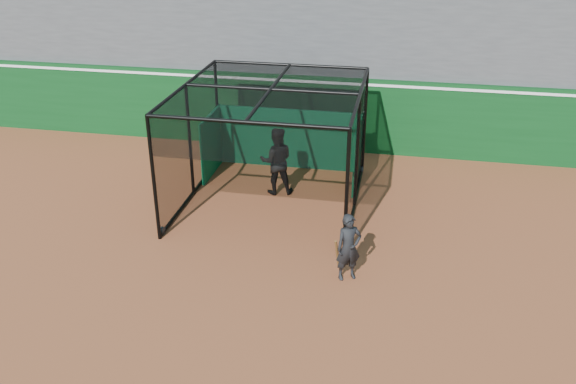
# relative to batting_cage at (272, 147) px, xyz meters

# --- Properties ---
(ground) EXTENTS (120.00, 120.00, 0.00)m
(ground) POSITION_rel_batting_cage_xyz_m (-0.01, -4.20, -1.62)
(ground) COLOR brown
(ground) RESTS_ON ground
(outfield_wall) EXTENTS (50.00, 0.50, 2.50)m
(outfield_wall) POSITION_rel_batting_cage_xyz_m (-0.01, 4.30, -0.33)
(outfield_wall) COLOR #0B3C16
(outfield_wall) RESTS_ON ground
(batting_cage) EXTENTS (4.74, 5.31, 3.24)m
(batting_cage) POSITION_rel_batting_cage_xyz_m (0.00, 0.00, 0.00)
(batting_cage) COLOR black
(batting_cage) RESTS_ON ground
(batter) EXTENTS (1.11, 0.96, 1.97)m
(batter) POSITION_rel_batting_cage_xyz_m (0.01, 0.56, -0.63)
(batter) COLOR black
(batter) RESTS_ON ground
(on_deck_player) EXTENTS (0.69, 0.60, 1.58)m
(on_deck_player) POSITION_rel_batting_cage_xyz_m (2.49, -3.47, -0.83)
(on_deck_player) COLOR black
(on_deck_player) RESTS_ON ground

